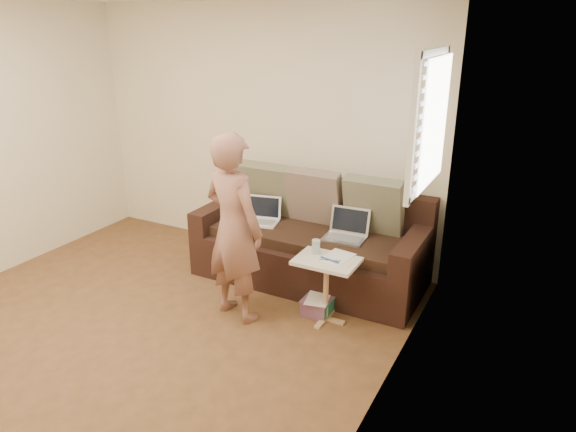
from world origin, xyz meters
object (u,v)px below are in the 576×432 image
Objects in this scene: laptop_white at (260,223)px; side_table at (326,290)px; laptop_silver at (344,239)px; sofa at (310,239)px; drinking_glass at (316,247)px; person at (234,228)px; striped_box at (318,306)px.

side_table is (0.97, -0.55, -0.24)m from laptop_white.
laptop_silver is at bearing -12.15° from laptop_white.
side_table is at bearing -54.29° from sofa.
laptop_white reaches higher than side_table.
drinking_glass is at bearing -42.61° from laptop_white.
person reaches higher than side_table.
person is 13.47× the size of drinking_glass.
laptop_white is (-0.89, -0.01, 0.00)m from laptop_silver.
drinking_glass reaches higher than laptop_white.
striped_box is (0.87, -0.50, -0.44)m from laptop_white.
laptop_white is at bearing 177.09° from laptop_silver.
laptop_silver and laptop_white have the same top height.
person is (-0.27, -0.90, 0.38)m from sofa.
side_table is at bearing -42.33° from laptop_white.
sofa is 0.39m from laptop_silver.
laptop_white is 0.61× the size of side_table.
person is at bearing -86.10° from laptop_white.
side_table is at bearing -146.00° from person.
laptop_silver is (0.38, -0.07, 0.10)m from sofa.
side_table is (0.07, -0.56, -0.24)m from laptop_silver.
side_table is 2.30× the size of striped_box.
sofa is 1.36× the size of person.
laptop_white is 0.91m from person.
laptop_silver reaches higher than side_table.
sofa reaches higher than laptop_silver.
laptop_white is at bearing 150.02° from drinking_glass.
striped_box is (-0.10, 0.05, -0.21)m from side_table.
laptop_silver reaches higher than striped_box.
drinking_glass is (0.59, 0.35, -0.18)m from person.
person is at bearing -131.16° from laptop_silver.
sofa is 3.88× the size of side_table.
sofa is at bearing -93.70° from person.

